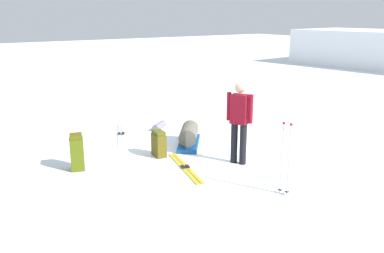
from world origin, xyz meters
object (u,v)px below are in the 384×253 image
at_px(ski_pair_far, 185,168).
at_px(gear_sled, 189,136).
at_px(skier_standing, 239,118).
at_px(backpack_large_dark, 77,152).
at_px(ski_pair_near, 121,134).
at_px(sleeping_mat_rolled, 159,126).
at_px(ski_poles_planted_near, 286,155).
at_px(backpack_bright, 159,144).

distance_m(ski_pair_far, gear_sled, 1.53).
bearing_deg(skier_standing, backpack_large_dark, -118.26).
height_order(ski_pair_near, gear_sled, gear_sled).
relative_size(skier_standing, ski_pair_near, 0.91).
distance_m(ski_pair_far, sleeping_mat_rolled, 3.01).
distance_m(ski_poles_planted_near, sleeping_mat_rolled, 4.86).
bearing_deg(backpack_bright, ski_pair_near, 178.81).
relative_size(backpack_large_dark, backpack_bright, 1.28).
height_order(skier_standing, backpack_large_dark, skier_standing).
xyz_separation_m(ski_pair_near, gear_sled, (1.71, 0.93, 0.21)).
bearing_deg(gear_sled, ski_pair_far, -37.13).
xyz_separation_m(backpack_large_dark, sleeping_mat_rolled, (-1.66, 2.84, -0.27)).
height_order(ski_pair_near, ski_pair_far, same).
relative_size(ski_pair_near, ski_pair_far, 1.07).
bearing_deg(ski_pair_near, sleeping_mat_rolled, 84.83).
xyz_separation_m(skier_standing, gear_sled, (-1.59, -0.16, -0.73)).
bearing_deg(skier_standing, ski_poles_planted_near, -12.96).
bearing_deg(ski_pair_far, ski_poles_planted_near, 19.44).
bearing_deg(ski_poles_planted_near, gear_sled, 176.15).
bearing_deg(backpack_large_dark, backpack_bright, 82.63).
distance_m(ski_pair_far, ski_poles_planted_near, 2.22).
relative_size(ski_pair_near, gear_sled, 1.42).
xyz_separation_m(ski_pair_near, ski_pair_far, (2.92, 0.01, 0.00)).
bearing_deg(gear_sled, ski_poles_planted_near, -3.85).
distance_m(backpack_large_dark, backpack_bright, 1.75).
bearing_deg(sleeping_mat_rolled, gear_sled, -4.78).
bearing_deg(backpack_bright, sleeping_mat_rolled, 149.52).
xyz_separation_m(backpack_bright, sleeping_mat_rolled, (-1.88, 1.11, -0.19)).
relative_size(skier_standing, backpack_bright, 2.97).
xyz_separation_m(skier_standing, ski_pair_near, (-3.29, -1.09, -0.94)).
height_order(ski_pair_near, backpack_large_dark, backpack_large_dark).
distance_m(ski_pair_far, backpack_bright, 0.98).
height_order(backpack_bright, ski_poles_planted_near, ski_poles_planted_near).
height_order(ski_pair_near, backpack_bright, backpack_bright).
distance_m(backpack_bright, ski_poles_planted_near, 3.06).
relative_size(ski_pair_near, ski_poles_planted_near, 1.46).
distance_m(skier_standing, ski_pair_near, 3.59).
xyz_separation_m(ski_pair_near, backpack_large_dark, (1.75, -1.78, 0.35)).
bearing_deg(ski_pair_far, sleeping_mat_rolled, 159.55).
xyz_separation_m(backpack_large_dark, ski_poles_planted_near, (3.15, 2.49, 0.35)).
xyz_separation_m(ski_pair_near, sleeping_mat_rolled, (0.10, 1.07, 0.08)).
height_order(skier_standing, ski_poles_planted_near, skier_standing).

